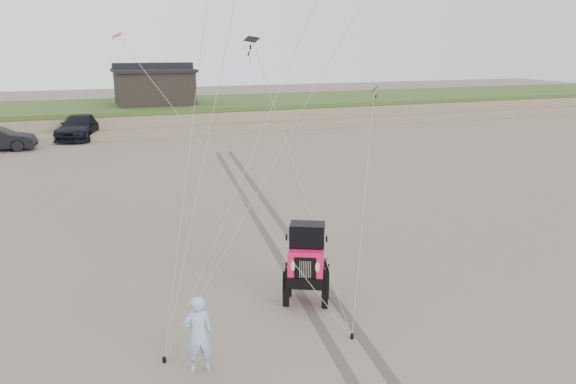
% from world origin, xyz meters
% --- Properties ---
extents(ground, '(160.00, 160.00, 0.00)m').
position_xyz_m(ground, '(0.00, 0.00, 0.00)').
color(ground, '#6B6054').
rests_on(ground, ground).
extents(dune_ridge, '(160.00, 14.25, 1.73)m').
position_xyz_m(dune_ridge, '(0.00, 37.50, 0.82)').
color(dune_ridge, '#7A6B54').
rests_on(dune_ridge, ground).
extents(cabin, '(6.40, 5.40, 3.35)m').
position_xyz_m(cabin, '(2.00, 37.00, 3.24)').
color(cabin, black).
rests_on(cabin, dune_ridge).
extents(truck_c, '(4.05, 6.25, 1.68)m').
position_xyz_m(truck_c, '(-4.03, 31.68, 0.84)').
color(truck_c, black).
rests_on(truck_c, ground).
extents(jeep, '(3.80, 4.89, 1.68)m').
position_xyz_m(jeep, '(0.71, 1.54, 0.84)').
color(jeep, '#FF155B').
rests_on(jeep, ground).
extents(man, '(0.61, 0.41, 1.64)m').
position_xyz_m(man, '(-2.55, -0.57, 0.82)').
color(man, '#92ADE2').
rests_on(man, ground).
extents(stake_main, '(0.08, 0.08, 0.12)m').
position_xyz_m(stake_main, '(-3.18, -0.01, 0.06)').
color(stake_main, black).
rests_on(stake_main, ground).
extents(stake_aux, '(0.08, 0.08, 0.12)m').
position_xyz_m(stake_aux, '(0.96, -0.55, 0.06)').
color(stake_aux, black).
rests_on(stake_aux, ground).
extents(tire_tracks, '(5.22, 29.74, 0.01)m').
position_xyz_m(tire_tracks, '(2.00, 8.00, 0.00)').
color(tire_tracks, '#4C443D').
rests_on(tire_tracks, ground).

